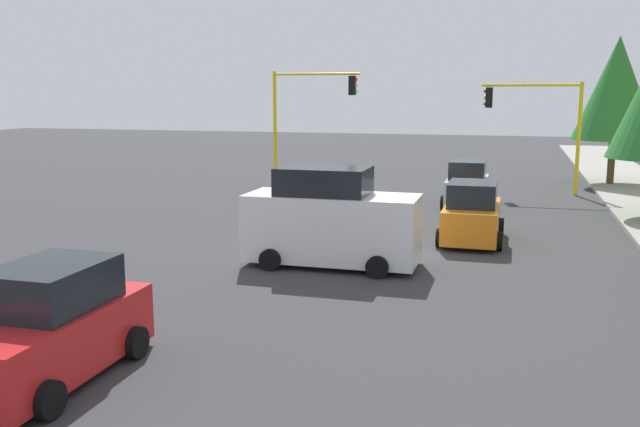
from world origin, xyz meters
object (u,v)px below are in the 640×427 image
(tree_roadside_far, at_px, (617,88))
(car_orange, at_px, (472,214))
(traffic_signal_far_right, at_px, (307,105))
(delivery_van_white, at_px, (331,221))
(car_silver, at_px, (467,186))
(traffic_signal_far_left, at_px, (538,115))
(car_red, at_px, (49,328))

(tree_roadside_far, height_order, car_orange, tree_roadside_far)
(traffic_signal_far_right, relative_size, delivery_van_white, 1.22)
(traffic_signal_far_right, height_order, car_silver, traffic_signal_far_right)
(delivery_van_white, bearing_deg, car_silver, 165.28)
(traffic_signal_far_right, distance_m, car_silver, 10.22)
(traffic_signal_far_left, relative_size, tree_roadside_far, 0.69)
(tree_roadside_far, height_order, car_red, tree_roadside_far)
(traffic_signal_far_left, relative_size, car_silver, 1.46)
(tree_roadside_far, distance_m, delivery_van_white, 22.54)
(traffic_signal_far_left, height_order, car_orange, traffic_signal_far_left)
(traffic_signal_far_left, xyz_separation_m, delivery_van_white, (16.00, -5.85, -2.48))
(delivery_van_white, bearing_deg, car_red, -16.32)
(traffic_signal_far_right, relative_size, car_orange, 1.54)
(traffic_signal_far_left, height_order, car_silver, traffic_signal_far_left)
(delivery_van_white, distance_m, car_red, 9.18)
(traffic_signal_far_left, bearing_deg, car_red, -18.76)
(traffic_signal_far_left, relative_size, car_orange, 1.39)
(car_silver, bearing_deg, delivery_van_white, -14.72)
(traffic_signal_far_left, distance_m, car_silver, 6.16)
(tree_roadside_far, bearing_deg, car_silver, -37.90)
(delivery_van_white, height_order, car_orange, delivery_van_white)
(traffic_signal_far_left, xyz_separation_m, tree_roadside_far, (-4.00, 3.86, 1.24))
(tree_roadside_far, bearing_deg, car_orange, -21.23)
(car_red, bearing_deg, traffic_signal_far_right, -173.24)
(car_orange, height_order, car_silver, same)
(traffic_signal_far_left, bearing_deg, traffic_signal_far_right, -90.00)
(tree_roadside_far, relative_size, delivery_van_white, 1.59)
(tree_roadside_far, relative_size, car_silver, 2.11)
(tree_roadside_far, xyz_separation_m, car_orange, (15.70, -6.10, -4.11))
(traffic_signal_far_right, bearing_deg, car_orange, 37.96)
(traffic_signal_far_right, height_order, tree_roadside_far, tree_roadside_far)
(delivery_van_white, relative_size, car_orange, 1.26)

